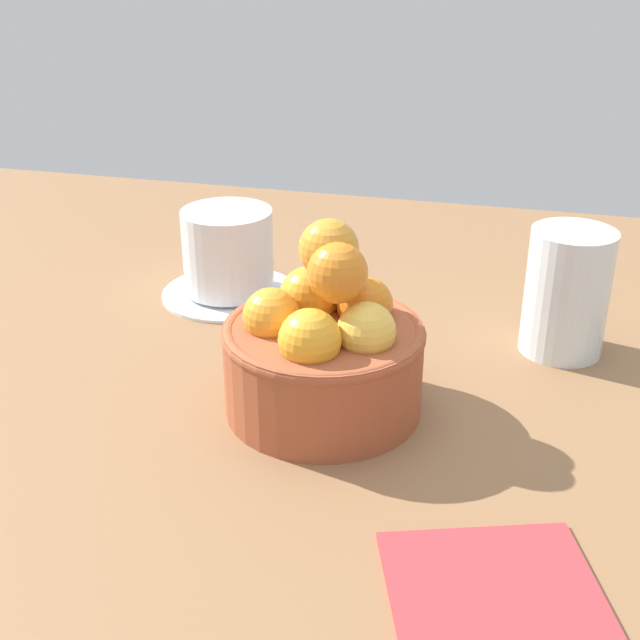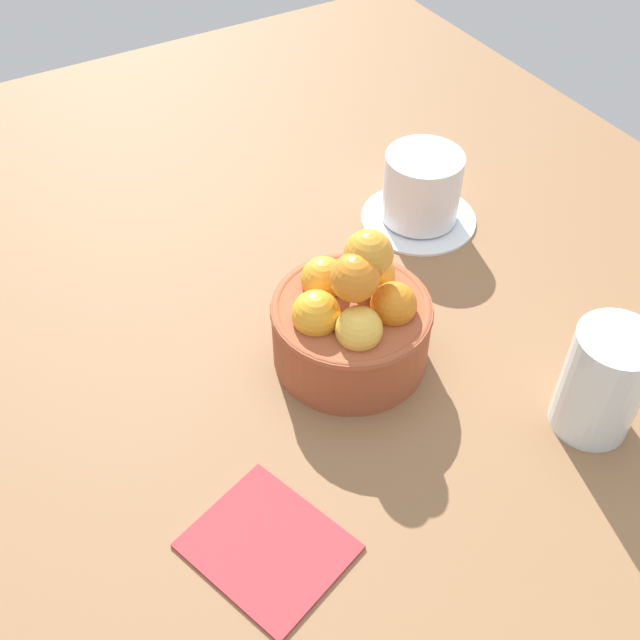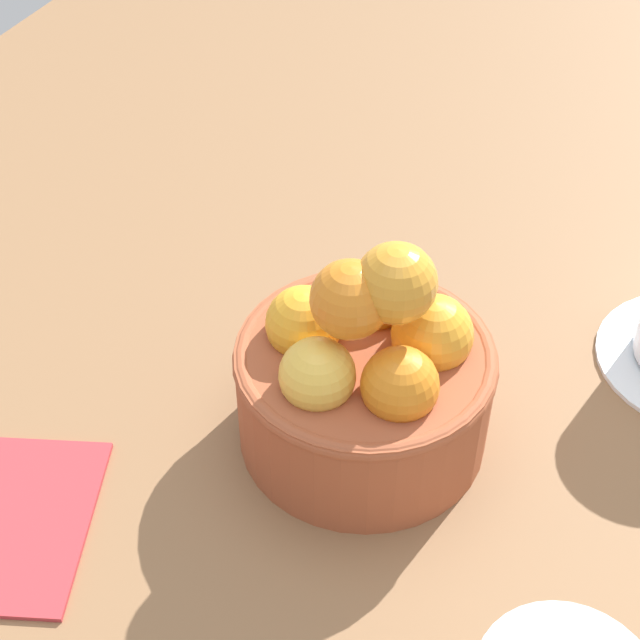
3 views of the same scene
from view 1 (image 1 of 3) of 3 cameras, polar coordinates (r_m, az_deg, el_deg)
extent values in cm
cube|color=brown|center=(61.00, 0.22, -7.62)|extent=(133.84, 99.41, 4.03)
cylinder|color=#9E4C2D|center=(58.28, 0.23, -3.32)|extent=(13.83, 13.83, 6.45)
torus|color=#9E4C2D|center=(56.95, 0.23, -0.84)|extent=(14.03, 14.03, 1.00)
sphere|color=gold|center=(53.48, -1.01, -1.34)|extent=(4.13, 4.13, 4.13)
sphere|color=#ECB946|center=(54.61, 3.18, -0.77)|extent=(3.93, 3.93, 3.93)
sphere|color=orange|center=(58.34, 3.08, 1.05)|extent=(3.97, 3.97, 3.97)
sphere|color=orange|center=(59.52, -0.74, 1.61)|extent=(4.36, 4.36, 4.36)
sphere|color=orange|center=(56.63, -3.33, 0.24)|extent=(3.96, 3.96, 3.96)
sphere|color=orange|center=(54.29, 1.20, 3.23)|extent=(4.04, 4.04, 4.04)
sphere|color=orange|center=(56.07, 0.14, 4.91)|extent=(4.10, 4.10, 4.10)
cylinder|color=white|center=(77.81, -6.15, 1.94)|extent=(12.52, 12.52, 0.60)
cylinder|color=white|center=(76.27, -6.29, 4.74)|extent=(8.20, 8.20, 7.53)
cylinder|color=silver|center=(68.26, 16.49, 1.84)|extent=(6.55, 6.55, 10.16)
cube|color=#B23338|center=(46.35, 11.74, -17.34)|extent=(13.40, 12.38, 0.60)
camera|label=2|loc=(0.41, 79.23, 38.60)|focal=42.86mm
camera|label=3|loc=(0.65, 39.49, 29.45)|focal=53.89mm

